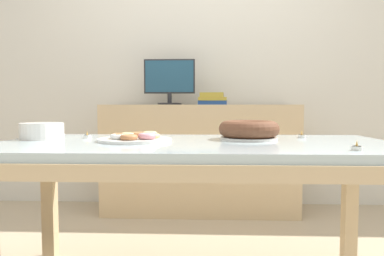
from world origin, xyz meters
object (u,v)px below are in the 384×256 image
(cake_chocolate_round, at_px, (249,130))
(tealight_left_edge, at_px, (302,136))
(computer_monitor, at_px, (169,82))
(tealight_right_edge, at_px, (357,148))
(book_stack, at_px, (212,99))
(tealight_centre, at_px, (87,136))
(plate_stack, at_px, (42,131))
(pastry_platter, at_px, (135,138))

(cake_chocolate_round, distance_m, tealight_left_edge, 0.30)
(computer_monitor, bearing_deg, tealight_left_edge, -53.60)
(tealight_right_edge, bearing_deg, book_stack, 107.52)
(computer_monitor, height_order, tealight_left_edge, computer_monitor)
(book_stack, relative_size, tealight_right_edge, 5.97)
(tealight_right_edge, bearing_deg, cake_chocolate_round, 129.48)
(computer_monitor, xyz_separation_m, tealight_centre, (-0.30, -1.13, -0.36))
(cake_chocolate_round, distance_m, tealight_centre, 0.82)
(plate_stack, bearing_deg, tealight_left_edge, 4.33)
(cake_chocolate_round, relative_size, tealight_left_edge, 7.37)
(pastry_platter, height_order, tealight_right_edge, pastry_platter)
(cake_chocolate_round, distance_m, plate_stack, 1.03)
(pastry_platter, bearing_deg, tealight_left_edge, 13.39)
(cake_chocolate_round, xyz_separation_m, tealight_right_edge, (0.34, -0.41, -0.04))
(plate_stack, height_order, tealight_centre, plate_stack)
(computer_monitor, xyz_separation_m, plate_stack, (-0.52, -1.18, -0.33))
(cake_chocolate_round, bearing_deg, tealight_centre, 177.23)
(computer_monitor, height_order, cake_chocolate_round, computer_monitor)
(book_stack, distance_m, tealight_right_edge, 1.68)
(cake_chocolate_round, height_order, tealight_left_edge, cake_chocolate_round)
(book_stack, relative_size, tealight_centre, 5.97)
(tealight_left_edge, height_order, tealight_centre, same)
(tealight_centre, bearing_deg, computer_monitor, 75.00)
(plate_stack, xyz_separation_m, tealight_centre, (0.21, 0.05, -0.03))
(tealight_left_edge, xyz_separation_m, tealight_centre, (-1.10, -0.05, 0.00))
(computer_monitor, distance_m, tealight_centre, 1.23)
(plate_stack, bearing_deg, computer_monitor, 66.33)
(pastry_platter, distance_m, plate_stack, 0.50)
(book_stack, distance_m, tealight_centre, 1.33)
(plate_stack, relative_size, tealight_right_edge, 5.25)
(book_stack, bearing_deg, tealight_centre, -120.06)
(cake_chocolate_round, bearing_deg, book_stack, 97.78)
(cake_chocolate_round, relative_size, plate_stack, 1.40)
(tealight_left_edge, bearing_deg, tealight_right_edge, -83.42)
(pastry_platter, height_order, tealight_centre, pastry_platter)
(computer_monitor, height_order, book_stack, computer_monitor)
(book_stack, height_order, pastry_platter, book_stack)
(tealight_left_edge, bearing_deg, book_stack, 112.28)
(computer_monitor, relative_size, tealight_centre, 10.60)
(plate_stack, bearing_deg, cake_chocolate_round, 0.34)
(cake_chocolate_round, height_order, pastry_platter, cake_chocolate_round)
(pastry_platter, xyz_separation_m, plate_stack, (-0.49, 0.10, 0.03))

